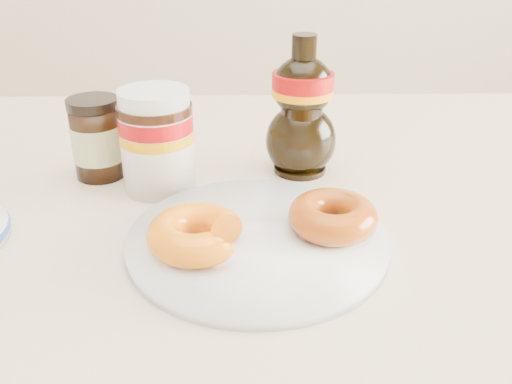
{
  "coord_description": "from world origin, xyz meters",
  "views": [
    {
      "loc": [
        0.05,
        -0.44,
        1.05
      ],
      "look_at": [
        0.06,
        0.09,
        0.79
      ],
      "focal_mm": 40.0,
      "sensor_mm": 36.0,
      "label": 1
    }
  ],
  "objects_px": {
    "donut_bitten": "(196,234)",
    "donut_whole": "(333,216)",
    "nutella_jar": "(157,137)",
    "syrup_bottle": "(302,106)",
    "dining_table": "(202,282)",
    "plate": "(257,240)",
    "dark_jar": "(97,139)"
  },
  "relations": [
    {
      "from": "donut_whole",
      "to": "nutella_jar",
      "type": "height_order",
      "value": "nutella_jar"
    },
    {
      "from": "plate",
      "to": "donut_whole",
      "type": "xyz_separation_m",
      "value": [
        0.07,
        0.01,
        0.02
      ]
    },
    {
      "from": "dark_jar",
      "to": "nutella_jar",
      "type": "bearing_deg",
      "value": -25.19
    },
    {
      "from": "dining_table",
      "to": "nutella_jar",
      "type": "xyz_separation_m",
      "value": [
        -0.05,
        0.08,
        0.15
      ]
    },
    {
      "from": "nutella_jar",
      "to": "donut_bitten",
      "type": "bearing_deg",
      "value": -71.05
    },
    {
      "from": "donut_bitten",
      "to": "donut_whole",
      "type": "xyz_separation_m",
      "value": [
        0.13,
        0.03,
        -0.0
      ]
    },
    {
      "from": "donut_bitten",
      "to": "syrup_bottle",
      "type": "distance_m",
      "value": 0.24
    },
    {
      "from": "plate",
      "to": "syrup_bottle",
      "type": "bearing_deg",
      "value": 71.89
    },
    {
      "from": "syrup_bottle",
      "to": "dark_jar",
      "type": "distance_m",
      "value": 0.25
    },
    {
      "from": "dining_table",
      "to": "plate",
      "type": "height_order",
      "value": "plate"
    },
    {
      "from": "donut_whole",
      "to": "dark_jar",
      "type": "height_order",
      "value": "dark_jar"
    },
    {
      "from": "plate",
      "to": "syrup_bottle",
      "type": "xyz_separation_m",
      "value": [
        0.06,
        0.18,
        0.08
      ]
    },
    {
      "from": "donut_bitten",
      "to": "donut_whole",
      "type": "bearing_deg",
      "value": -7.51
    },
    {
      "from": "nutella_jar",
      "to": "syrup_bottle",
      "type": "xyz_separation_m",
      "value": [
        0.17,
        0.04,
        0.02
      ]
    },
    {
      "from": "donut_bitten",
      "to": "nutella_jar",
      "type": "xyz_separation_m",
      "value": [
        -0.05,
        0.16,
        0.04
      ]
    },
    {
      "from": "dining_table",
      "to": "syrup_bottle",
      "type": "xyz_separation_m",
      "value": [
        0.12,
        0.12,
        0.17
      ]
    },
    {
      "from": "plate",
      "to": "nutella_jar",
      "type": "distance_m",
      "value": 0.18
    },
    {
      "from": "dining_table",
      "to": "donut_whole",
      "type": "relative_size",
      "value": 15.88
    },
    {
      "from": "plate",
      "to": "donut_whole",
      "type": "bearing_deg",
      "value": 6.42
    },
    {
      "from": "donut_bitten",
      "to": "plate",
      "type": "bearing_deg",
      "value": 1.03
    },
    {
      "from": "syrup_bottle",
      "to": "nutella_jar",
      "type": "bearing_deg",
      "value": -165.35
    },
    {
      "from": "donut_bitten",
      "to": "donut_whole",
      "type": "distance_m",
      "value": 0.14
    },
    {
      "from": "syrup_bottle",
      "to": "dark_jar",
      "type": "relative_size",
      "value": 1.73
    },
    {
      "from": "syrup_bottle",
      "to": "dark_jar",
      "type": "height_order",
      "value": "syrup_bottle"
    },
    {
      "from": "donut_whole",
      "to": "syrup_bottle",
      "type": "height_order",
      "value": "syrup_bottle"
    },
    {
      "from": "donut_whole",
      "to": "nutella_jar",
      "type": "xyz_separation_m",
      "value": [
        -0.19,
        0.13,
        0.04
      ]
    },
    {
      "from": "donut_whole",
      "to": "nutella_jar",
      "type": "distance_m",
      "value": 0.23
    },
    {
      "from": "dining_table",
      "to": "dark_jar",
      "type": "distance_m",
      "value": 0.22
    },
    {
      "from": "donut_bitten",
      "to": "dining_table",
      "type": "bearing_deg",
      "value": 71.74
    },
    {
      "from": "donut_bitten",
      "to": "nutella_jar",
      "type": "height_order",
      "value": "nutella_jar"
    },
    {
      "from": "dining_table",
      "to": "donut_bitten",
      "type": "xyz_separation_m",
      "value": [
        0.0,
        -0.08,
        0.11
      ]
    },
    {
      "from": "plate",
      "to": "nutella_jar",
      "type": "xyz_separation_m",
      "value": [
        -0.11,
        0.13,
        0.06
      ]
    }
  ]
}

